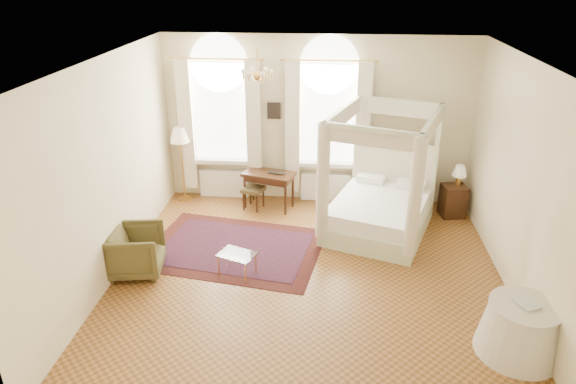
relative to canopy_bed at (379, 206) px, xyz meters
The scene contains 18 objects.
ground 2.09m from the canopy_bed, 125.68° to the right, with size 6.00×6.00×0.00m, color #955C2B.
room_walls 2.51m from the canopy_bed, 125.68° to the right, with size 6.00×6.00×6.00m.
window_left 3.46m from the canopy_bed, 158.38° to the left, with size 1.62×0.27×3.29m.
window_right 1.85m from the canopy_bed, 128.86° to the left, with size 1.62×0.27×3.29m.
chandelier 3.21m from the canopy_bed, 167.81° to the right, with size 0.51×0.45×0.50m.
wall_pictures 2.21m from the canopy_bed, 129.77° to the left, with size 2.54×0.03×0.39m.
canopy_bed is the anchor object (origin of this frame).
nightstand 1.66m from the canopy_bed, 27.16° to the left, with size 0.44×0.40×0.62m, color #351A0E.
nightstand_lamp 1.79m from the canopy_bed, 28.31° to the left, with size 0.26×0.26×0.39m.
writing_desk 2.26m from the canopy_bed, 158.57° to the left, with size 1.09×0.77×0.74m.
laptop 2.12m from the canopy_bed, 156.26° to the left, with size 0.34×0.22×0.03m, color black.
stool 2.51m from the canopy_bed, 162.84° to the left, with size 0.49×0.49×0.45m.
armchair 4.24m from the canopy_bed, 156.36° to the right, with size 0.81×0.83×0.75m, color #4A421F.
coffee_table 2.84m from the canopy_bed, 144.07° to the right, with size 0.66×0.57×0.38m.
floor_lamp 4.10m from the canopy_bed, 164.88° to the left, with size 0.40×0.40×1.54m.
oriental_rug 2.68m from the canopy_bed, 160.90° to the right, with size 3.19×2.52×0.01m.
side_table 3.42m from the canopy_bed, 63.71° to the right, with size 1.04×1.04×0.71m.
book 3.41m from the canopy_bed, 65.30° to the right, with size 0.22×0.30×0.03m, color black.
Camera 1 is at (0.28, -6.74, 4.49)m, focal length 32.00 mm.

